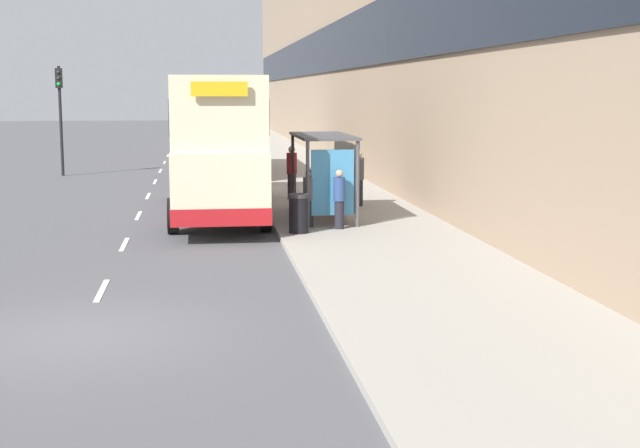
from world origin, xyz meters
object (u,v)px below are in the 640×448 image
(double_decker_bus_near, at_px, (216,143))
(pedestrian_at_shelter, at_px, (339,199))
(pedestrian_2, at_px, (309,198))
(double_decker_bus_ahead, at_px, (214,127))
(bus_shelter, at_px, (330,161))
(pedestrian_1, at_px, (359,178))
(pedestrian_3, at_px, (292,172))
(traffic_light_far_kerb, at_px, (60,103))
(car_1, at_px, (201,127))
(car_0, at_px, (200,131))
(litter_bin, at_px, (299,213))

(double_decker_bus_near, xyz_separation_m, pedestrian_at_shelter, (3.26, -4.14, -1.31))
(double_decker_bus_near, xyz_separation_m, pedestrian_2, (2.47, -3.71, -1.33))
(double_decker_bus_ahead, bearing_deg, bus_shelter, -78.57)
(pedestrian_1, relative_size, pedestrian_2, 1.14)
(double_decker_bus_near, xyz_separation_m, pedestrian_3, (2.68, 2.96, -1.19))
(pedestrian_1, relative_size, traffic_light_far_kerb, 0.36)
(car_1, distance_m, pedestrian_at_shelter, 53.36)
(pedestrian_2, distance_m, traffic_light_far_kerb, 20.62)
(double_decker_bus_near, relative_size, pedestrian_at_shelter, 7.02)
(car_0, distance_m, car_1, 7.57)
(pedestrian_1, height_order, pedestrian_2, pedestrian_1)
(traffic_light_far_kerb, bearing_deg, pedestrian_at_shelter, -61.46)
(litter_bin, bearing_deg, car_0, 93.19)
(pedestrian_2, relative_size, litter_bin, 1.53)
(car_0, distance_m, litter_bin, 46.32)
(double_decker_bus_ahead, distance_m, pedestrian_3, 10.84)
(double_decker_bus_ahead, bearing_deg, pedestrian_2, -82.26)
(car_0, bearing_deg, car_1, 89.29)
(bus_shelter, xyz_separation_m, pedestrian_2, (-0.83, -1.52, -0.92))
(litter_bin, height_order, traffic_light_far_kerb, traffic_light_far_kerb)
(pedestrian_at_shelter, height_order, pedestrian_1, pedestrian_1)
(pedestrian_at_shelter, height_order, pedestrian_3, pedestrian_3)
(pedestrian_at_shelter, xyz_separation_m, traffic_light_far_kerb, (-10.14, 18.64, 2.42))
(bus_shelter, bearing_deg, pedestrian_2, -118.66)
(double_decker_bus_near, distance_m, pedestrian_1, 4.87)
(litter_bin, bearing_deg, double_decker_bus_ahead, 96.09)
(double_decker_bus_near, bearing_deg, bus_shelter, -33.68)
(bus_shelter, relative_size, double_decker_bus_near, 0.37)
(double_decker_bus_ahead, relative_size, pedestrian_2, 6.48)
(bus_shelter, distance_m, double_decker_bus_ahead, 15.96)
(traffic_light_far_kerb, bearing_deg, pedestrian_2, -62.85)
(car_0, xyz_separation_m, pedestrian_at_shelter, (3.76, -45.66, 0.13))
(pedestrian_at_shelter, xyz_separation_m, pedestrian_3, (-0.58, 7.11, 0.12))
(double_decker_bus_ahead, relative_size, car_1, 2.60)
(bus_shelter, height_order, pedestrian_at_shelter, bus_shelter)
(car_0, bearing_deg, pedestrian_2, -86.25)
(double_decker_bus_near, height_order, litter_bin, double_decker_bus_near)
(car_1, relative_size, pedestrian_1, 2.18)
(double_decker_bus_near, xyz_separation_m, car_0, (-0.50, 41.52, -1.44))
(pedestrian_at_shelter, xyz_separation_m, pedestrian_2, (-0.80, 0.43, -0.02))
(double_decker_bus_ahead, bearing_deg, pedestrian_at_shelter, -79.92)
(pedestrian_2, bearing_deg, car_0, 93.75)
(car_0, xyz_separation_m, litter_bin, (2.58, -46.25, -0.18))
(car_1, bearing_deg, litter_bin, -87.36)
(pedestrian_1, bearing_deg, car_0, 97.21)
(bus_shelter, height_order, pedestrian_3, bus_shelter)
(litter_bin, bearing_deg, traffic_light_far_kerb, 114.96)
(pedestrian_2, bearing_deg, car_1, 93.12)
(pedestrian_3, bearing_deg, car_1, 93.83)
(bus_shelter, relative_size, pedestrian_2, 2.62)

